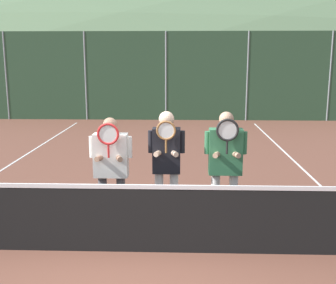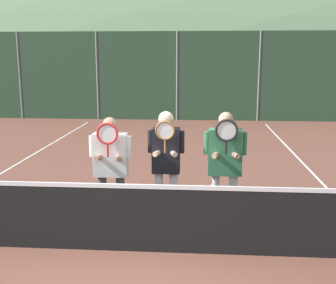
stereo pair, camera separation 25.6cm
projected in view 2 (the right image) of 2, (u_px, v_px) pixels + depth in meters
The scene contains 12 objects.
ground_plane at pixel (128, 251), 5.65m from camera, with size 120.00×120.00×0.00m, color brown.
hill_distant at pixel (194, 74), 63.51m from camera, with size 139.75×77.64×27.17m.
clubhouse_building at pixel (172, 70), 24.03m from camera, with size 19.65×5.50×3.58m.
fence_back at pixel (177, 76), 16.92m from camera, with size 19.64×0.06×3.54m.
tennis_net at pixel (128, 217), 5.55m from camera, with size 9.34×0.09×1.04m.
court_line_right_sideline at pixel (327, 188), 8.32m from camera, with size 0.05×16.00×0.01m, color white.
player_leftmost at pixel (111, 163), 6.23m from camera, with size 0.63×0.34×1.70m.
player_center_left at pixel (166, 159), 6.27m from camera, with size 0.55×0.34×1.78m.
player_center_right at pixel (225, 161), 6.15m from camera, with size 0.62×0.34×1.78m.
car_far_left at pixel (64, 92), 19.69m from camera, with size 4.35×2.07×1.80m.
car_left_of_center at pixel (174, 93), 19.77m from camera, with size 4.39×1.97×1.73m.
car_center at pixel (289, 94), 19.12m from camera, with size 4.52×1.92×1.70m.
Camera 2 is at (0.92, -5.19, 2.56)m, focal length 45.00 mm.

